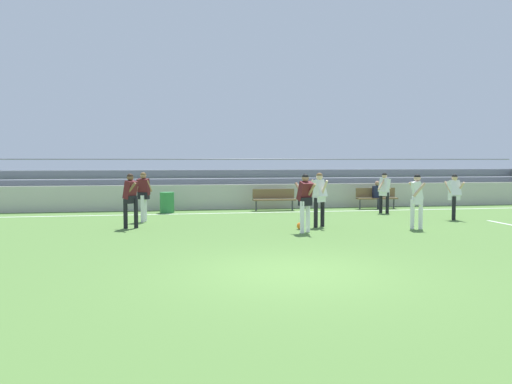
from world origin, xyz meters
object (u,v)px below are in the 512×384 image
object	(u,v)px
player_white_wide_left	(417,196)
player_white_challenging	(384,189)
player_white_overlapping	(319,195)
player_dark_trailing_run	(305,198)
bleacher_stand	(267,185)
player_white_on_ball	(454,193)
bench_far_left	(376,196)
trash_bin	(167,203)
player_dark_pressing_high	(130,196)
bench_far_right	(274,197)
spectator_seated	(377,193)
player_dark_wide_right	(144,192)
soccer_ball	(300,226)

from	to	relation	value
player_white_wide_left	player_white_challenging	world-z (taller)	player_white_wide_left
player_white_overlapping	player_dark_trailing_run	size ratio (longest dim) A/B	1.00
bleacher_stand	player_white_on_ball	bearing A→B (deg)	-52.83
bench_far_left	trash_bin	size ratio (longest dim) A/B	2.16
trash_bin	player_dark_pressing_high	world-z (taller)	player_dark_pressing_high
bench_far_right	spectator_seated	distance (m)	4.58
bench_far_right	player_white_overlapping	world-z (taller)	player_white_overlapping
bleacher_stand	player_white_challenging	size ratio (longest dim) A/B	17.00
player_white_overlapping	player_dark_wide_right	bearing A→B (deg)	157.23
player_dark_pressing_high	player_white_on_ball	bearing A→B (deg)	1.91
player_dark_wide_right	soccer_ball	distance (m)	5.65
player_white_overlapping	player_white_wide_left	bearing A→B (deg)	-18.60
bleacher_stand	trash_bin	bearing A→B (deg)	-146.81
trash_bin	player_dark_wide_right	size ratio (longest dim) A/B	0.49
bleacher_stand	player_dark_pressing_high	xyz separation A→B (m)	(-5.76, -7.51, 0.10)
spectator_seated	soccer_ball	size ratio (longest dim) A/B	5.50
spectator_seated	player_white_wide_left	xyz separation A→B (m)	(-1.41, -6.24, 0.31)
bench_far_right	player_white_overlapping	bearing A→B (deg)	-86.46
trash_bin	player_dark_pressing_high	bearing A→B (deg)	-103.80
player_dark_trailing_run	player_dark_pressing_high	size ratio (longest dim) A/B	1.01
player_dark_trailing_run	player_white_wide_left	world-z (taller)	player_dark_trailing_run
player_white_challenging	spectator_seated	bearing A→B (deg)	75.03
soccer_ball	player_white_wide_left	bearing A→B (deg)	-7.80
spectator_seated	player_white_challenging	xyz separation A→B (m)	(-0.46, -1.73, 0.26)
spectator_seated	player_dark_wide_right	bearing A→B (deg)	-163.21
bleacher_stand	spectator_seated	distance (m)	5.23
bench_far_left	trash_bin	world-z (taller)	bench_far_left
soccer_ball	bench_far_right	bearing A→B (deg)	86.06
player_white_challenging	player_white_overlapping	bearing A→B (deg)	-136.71
spectator_seated	player_white_wide_left	world-z (taller)	player_white_wide_left
player_white_on_ball	bleacher_stand	bearing A→B (deg)	127.17
bench_far_right	trash_bin	bearing A→B (deg)	-176.53
spectator_seated	player_dark_wide_right	world-z (taller)	player_dark_wide_right
player_white_challenging	soccer_ball	size ratio (longest dim) A/B	7.37
player_dark_wide_right	player_white_overlapping	bearing A→B (deg)	-22.77
trash_bin	bleacher_stand	bearing A→B (deg)	33.19
soccer_ball	player_dark_pressing_high	bearing A→B (deg)	167.39
bench_far_right	player_white_wide_left	size ratio (longest dim) A/B	1.06
trash_bin	player_dark_trailing_run	distance (m)	7.47
bench_far_left	player_white_wide_left	world-z (taller)	player_white_wide_left
bench_far_right	bench_far_left	bearing A→B (deg)	0.00
player_dark_pressing_high	spectator_seated	bearing A→B (deg)	24.47
soccer_ball	player_white_overlapping	bearing A→B (deg)	32.10
player_dark_wide_right	player_dark_trailing_run	bearing A→B (deg)	-35.96
player_dark_trailing_run	player_dark_wide_right	world-z (taller)	player_dark_trailing_run
player_white_challenging	player_dark_pressing_high	bearing A→B (deg)	-163.43
player_white_challenging	trash_bin	bearing A→B (deg)	169.55
trash_bin	soccer_ball	distance (m)	6.91
player_dark_wide_right	soccer_ball	world-z (taller)	player_dark_wide_right
bench_far_left	bench_far_right	xyz separation A→B (m)	(-4.57, 0.00, 0.00)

